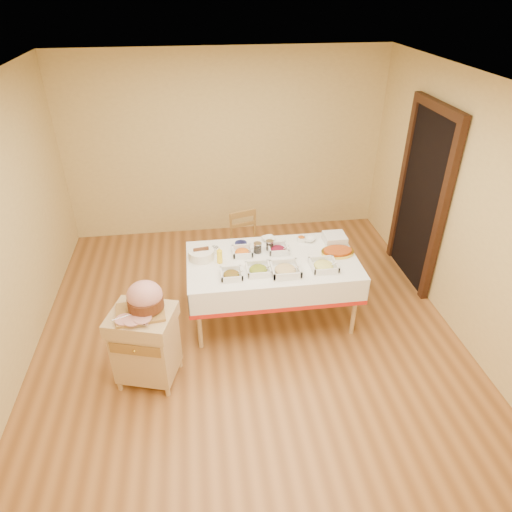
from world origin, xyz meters
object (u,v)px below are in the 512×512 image
at_px(dining_table, 272,272).
at_px(brass_platter, 338,252).
at_px(dining_chair, 247,244).
at_px(bread_basket, 201,254).
at_px(preserve_jar_right, 270,246).
at_px(plate_stack, 335,239).
at_px(ham_on_board, 144,299).
at_px(preserve_jar_left, 258,248).
at_px(butcher_cart, 146,343).
at_px(mustard_bottle, 220,256).

xyz_separation_m(dining_table, brass_platter, (0.73, 0.03, 0.18)).
distance_m(dining_chair, bread_basket, 1.05).
height_order(preserve_jar_right, plate_stack, preserve_jar_right).
xyz_separation_m(ham_on_board, preserve_jar_left, (1.14, 0.92, -0.11)).
relative_size(preserve_jar_left, brass_platter, 0.32).
bearing_deg(dining_chair, butcher_cart, -124.30).
relative_size(preserve_jar_left, bread_basket, 0.42).
bearing_deg(preserve_jar_left, plate_stack, 5.65).
xyz_separation_m(dining_table, preserve_jar_left, (-0.14, 0.17, 0.21)).
xyz_separation_m(mustard_bottle, bread_basket, (-0.19, 0.11, -0.03)).
height_order(butcher_cart, plate_stack, plate_stack).
distance_m(preserve_jar_right, bread_basket, 0.76).
relative_size(preserve_jar_left, preserve_jar_right, 1.05).
bearing_deg(brass_platter, preserve_jar_left, 170.43).
height_order(dining_chair, brass_platter, dining_chair).
height_order(preserve_jar_left, mustard_bottle, mustard_bottle).
height_order(ham_on_board, plate_stack, ham_on_board).
xyz_separation_m(preserve_jar_right, mustard_bottle, (-0.56, -0.19, 0.03)).
distance_m(preserve_jar_left, mustard_bottle, 0.45).
bearing_deg(bread_basket, preserve_jar_right, 6.23).
height_order(preserve_jar_left, bread_basket, bread_basket).
relative_size(butcher_cart, preserve_jar_right, 7.22).
height_order(mustard_bottle, bread_basket, mustard_bottle).
relative_size(dining_chair, bread_basket, 3.07).
relative_size(dining_chair, plate_stack, 3.54).
distance_m(bread_basket, brass_platter, 1.48).
relative_size(ham_on_board, mustard_bottle, 2.46).
xyz_separation_m(butcher_cart, brass_platter, (2.05, 0.81, 0.33)).
bearing_deg(preserve_jar_right, preserve_jar_left, -163.71).
xyz_separation_m(butcher_cart, bread_basket, (0.57, 0.91, 0.36)).
bearing_deg(dining_chair, dining_table, -79.72).
distance_m(butcher_cart, brass_platter, 2.22).
bearing_deg(preserve_jar_left, mustard_bottle, -160.39).
bearing_deg(butcher_cart, dining_chair, 55.70).
xyz_separation_m(butcher_cart, ham_on_board, (0.05, 0.04, 0.47)).
xyz_separation_m(dining_table, butcher_cart, (-1.32, -0.78, -0.15)).
xyz_separation_m(bread_basket, plate_stack, (1.51, 0.13, -0.00)).
distance_m(preserve_jar_left, brass_platter, 0.87).
xyz_separation_m(dining_table, mustard_bottle, (-0.56, 0.02, 0.24)).
height_order(butcher_cart, bread_basket, bread_basket).
bearing_deg(brass_platter, butcher_cart, -158.47).
relative_size(bread_basket, plate_stack, 1.15).
bearing_deg(butcher_cart, preserve_jar_left, 38.80).
bearing_deg(mustard_bottle, preserve_jar_right, 18.80).
bearing_deg(preserve_jar_left, preserve_jar_right, 16.29).
xyz_separation_m(butcher_cart, plate_stack, (2.08, 1.04, 0.36)).
distance_m(dining_table, bread_basket, 0.79).
distance_m(mustard_bottle, bread_basket, 0.22).
distance_m(butcher_cart, mustard_bottle, 1.17).
bearing_deg(bread_basket, dining_chair, 53.27).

